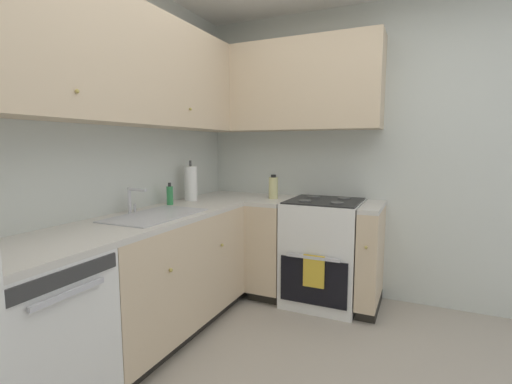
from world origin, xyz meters
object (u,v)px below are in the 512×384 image
dishwasher (26,345)px  paper_towel_roll (191,183)px  oven_range (324,251)px  soap_bottle (170,195)px  oil_bottle (273,187)px

dishwasher → paper_towel_roll: bearing=5.7°
dishwasher → oven_range: 2.24m
oven_range → dishwasher: bearing=155.8°
dishwasher → soap_bottle: 1.46m
paper_towel_roll → soap_bottle: bearing=175.7°
oven_range → paper_towel_roll: bearing=111.6°
dishwasher → soap_bottle: bearing=7.6°
soap_bottle → paper_towel_roll: paper_towel_roll is taller
paper_towel_roll → oil_bottle: 0.73m
paper_towel_roll → oil_bottle: bearing=-56.1°
oven_range → paper_towel_roll: size_ratio=2.91×
dishwasher → oil_bottle: (2.02, -0.45, 0.56)m
soap_bottle → paper_towel_roll: size_ratio=0.50×
dishwasher → soap_bottle: soap_bottle is taller
oven_range → oil_bottle: oil_bottle is taller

